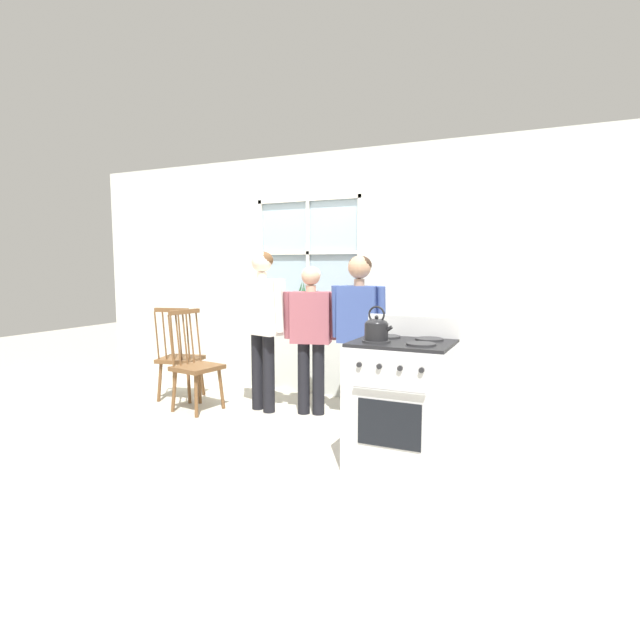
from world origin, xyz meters
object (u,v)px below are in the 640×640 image
Objects in this scene: stove at (402,402)px; person_teen_center at (311,327)px; chair_by_window at (180,359)px; person_adult_right at (359,322)px; kettle at (377,328)px; person_elderly_left at (262,315)px; chair_near_wall at (196,366)px; potted_plant at (302,300)px.

person_teen_center is at bearing 143.67° from stove.
chair_by_window is at bearing 164.55° from stove.
person_adult_right is 6.33× the size of kettle.
person_elderly_left is 1.01m from person_adult_right.
person_elderly_left is 6.52× the size of kettle.
person_teen_center is 5.93× the size of kettle.
chair_by_window is 0.51m from chair_near_wall.
person_teen_center reaches higher than stove.
kettle is at bearing -59.35° from person_teen_center.
chair_by_window and chair_near_wall have the same top height.
person_adult_right is at bearing 128.32° from stove.
chair_by_window is at bearing -162.77° from person_elderly_left.
person_teen_center is 0.94× the size of person_adult_right.
person_elderly_left is (1.07, 0.00, 0.53)m from chair_by_window.
stove is 0.59m from kettle.
person_teen_center is 1.41m from kettle.
chair_near_wall is 0.64× the size of person_elderly_left.
person_adult_right reaches higher than chair_by_window.
kettle is (1.00, -0.98, 0.15)m from person_teen_center.
stove is at bearing -7.40° from person_elderly_left.
kettle reaches higher than chair_by_window.
person_elderly_left is 1.73m from kettle.
kettle is (0.48, -0.95, 0.07)m from person_adult_right.
potted_plant is (-0.93, 0.68, 0.13)m from person_adult_right.
chair_by_window is 1.62m from person_teen_center.
potted_plant is (-1.58, 1.49, 0.61)m from stove.
potted_plant is at bearing 131.11° from kettle.
person_adult_right is at bearing -69.59° from chair_near_wall.
person_teen_center is (0.49, 0.10, -0.11)m from person_elderly_left.
person_teen_center is at bearing 170.60° from chair_by_window.
chair_near_wall is 3.38× the size of potted_plant.
potted_plant is at bearing 108.55° from person_teen_center.
person_teen_center is 1.35× the size of stove.
potted_plant is (0.71, 1.01, 0.64)m from chair_near_wall.
person_elderly_left is at bearing 167.03° from chair_by_window.
potted_plant is at bearing 136.60° from stove.
person_adult_right is at bearing -35.94° from potted_plant.
chair_by_window is 2.13m from person_adult_right.
person_adult_right is (1.64, 0.33, 0.50)m from chair_near_wall.
person_elderly_left is (0.63, 0.27, 0.53)m from chair_near_wall.
chair_near_wall is 0.66× the size of person_adult_right.
person_teen_center is at bearing -56.72° from potted_plant.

